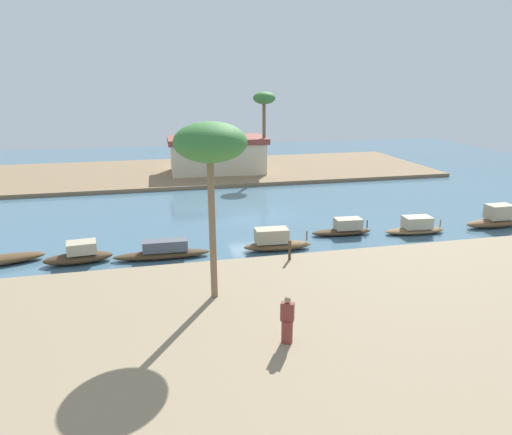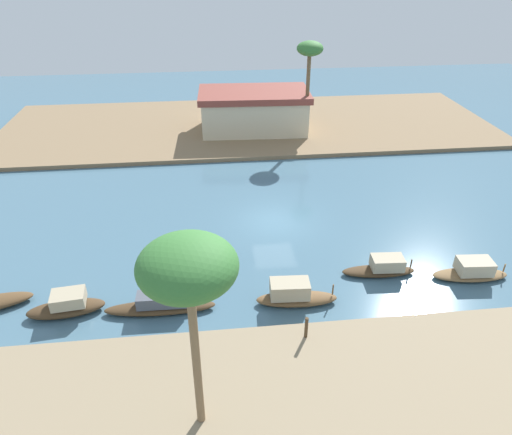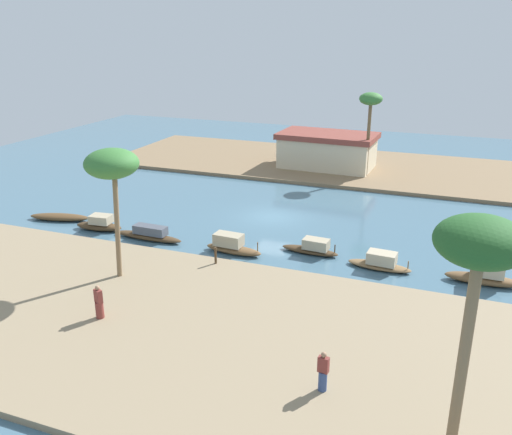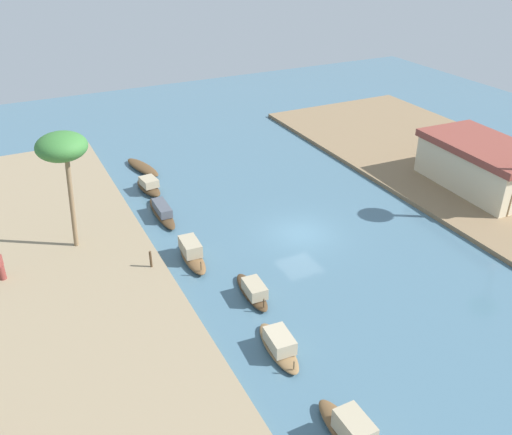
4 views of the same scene
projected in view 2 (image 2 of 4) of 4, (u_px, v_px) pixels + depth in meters
name	position (u px, v px, depth m)	size (l,w,h in m)	color
river_water	(275.00, 221.00, 27.48)	(76.47, 76.47, 0.00)	#476B7F
riverbank_right	(248.00, 125.00, 41.60)	(43.25, 15.27, 0.32)	#846B4C
sampan_foreground	(161.00, 305.00, 20.57)	(4.96, 1.08, 0.97)	#47331E
sampan_midstream	(294.00, 295.00, 20.98)	(3.77, 1.25, 1.21)	brown
sampan_open_hull	(67.00, 306.00, 20.43)	(3.46, 1.51, 1.10)	#47331E
sampan_with_red_awning	(472.00, 271.00, 22.63)	(3.76, 1.37, 1.04)	brown
sampan_with_tall_canopy	(382.00, 268.00, 22.89)	(3.68, 1.19, 0.99)	#47331E
mooring_post	(306.00, 327.00, 18.72)	(0.14, 0.14, 1.01)	#4C3823
palm_tree_left_near	(188.00, 269.00, 12.67)	(2.85, 2.85, 7.11)	#7F6647
palm_tree_right_tall	(310.00, 54.00, 35.67)	(2.06, 2.06, 7.55)	brown
riverside_building	(254.00, 110.00, 39.33)	(9.44, 5.64, 3.34)	beige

